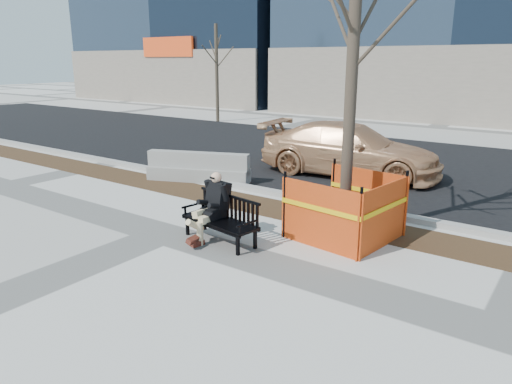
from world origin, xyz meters
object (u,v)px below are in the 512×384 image
tree_fence (343,236)px  sedan (348,175)px  bench (220,241)px  seated_man (214,238)px  jersey_barrier_left (199,181)px

tree_fence → sedan: bearing=113.9°
bench → tree_fence: bearing=50.8°
seated_man → sedan: (-0.11, 6.24, 0.00)m
seated_man → jersey_barrier_left: 4.45m
seated_man → tree_fence: size_ratio=0.20×
seated_man → jersey_barrier_left: bearing=145.1°
bench → jersey_barrier_left: 4.67m
jersey_barrier_left → bench: bearing=-64.1°
tree_fence → jersey_barrier_left: bearing=163.0°
tree_fence → sedan: size_ratio=1.24×
tree_fence → sedan: tree_fence is taller
seated_man → tree_fence: tree_fence is taller
seated_man → jersey_barrier_left: seated_man is taller
bench → jersey_barrier_left: size_ratio=0.57×
bench → tree_fence: size_ratio=0.25×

